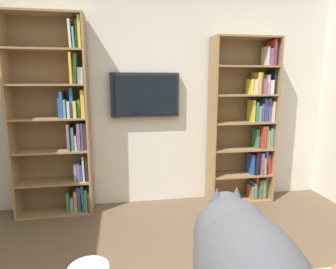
% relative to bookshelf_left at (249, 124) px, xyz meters
% --- Properties ---
extents(wall_back, '(4.52, 0.06, 2.70)m').
position_rel_bookshelf_left_xyz_m(wall_back, '(1.18, -0.17, 0.40)').
color(wall_back, silver).
rests_on(wall_back, ground).
extents(bookshelf_left, '(0.77, 0.28, 1.96)m').
position_rel_bookshelf_left_xyz_m(bookshelf_left, '(0.00, 0.00, 0.00)').
color(bookshelf_left, '#937047').
rests_on(bookshelf_left, ground).
extents(bookshelf_right, '(0.80, 0.28, 2.14)m').
position_rel_bookshelf_left_xyz_m(bookshelf_right, '(2.18, -0.00, 0.08)').
color(bookshelf_right, '#937047').
rests_on(bookshelf_right, ground).
extents(wall_mounted_tv, '(0.78, 0.07, 0.50)m').
position_rel_bookshelf_left_xyz_m(wall_mounted_tv, '(1.24, -0.09, 0.35)').
color(wall_mounted_tv, black).
extents(cat, '(0.30, 0.69, 0.37)m').
position_rel_bookshelf_left_xyz_m(cat, '(1.18, 2.50, -0.02)').
color(cat, '#4C4C51').
rests_on(cat, desk).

